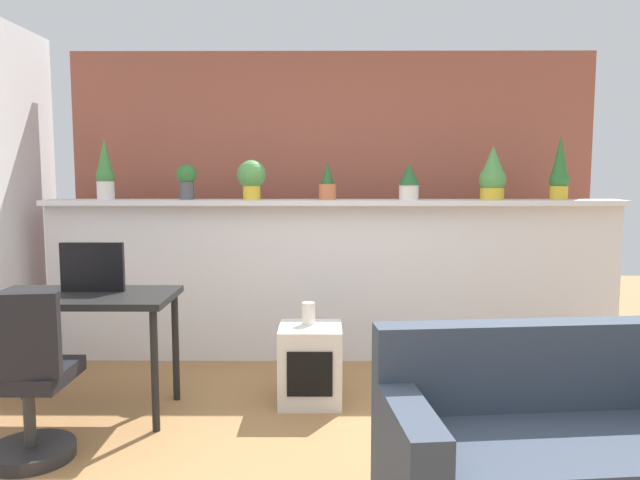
{
  "coord_description": "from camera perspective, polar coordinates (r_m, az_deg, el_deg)",
  "views": [
    {
      "loc": [
        -0.07,
        -2.85,
        1.48
      ],
      "look_at": [
        -0.09,
        0.91,
        1.07
      ],
      "focal_mm": 35.02,
      "sensor_mm": 36.0,
      "label": 1
    }
  ],
  "objects": [
    {
      "name": "desk",
      "position": [
        4.05,
        -20.93,
        -5.81
      ],
      "size": [
        1.1,
        0.6,
        0.75
      ],
      "color": "black",
      "rests_on": "ground"
    },
    {
      "name": "vase_on_shelf",
      "position": [
        4.06,
        -1.07,
        -6.72
      ],
      "size": [
        0.08,
        0.08,
        0.14
      ],
      "primitive_type": "cylinder",
      "color": "silver",
      "rests_on": "side_cube_shelf"
    },
    {
      "name": "potted_plant_5",
      "position": [
        5.0,
        15.5,
        5.77
      ],
      "size": [
        0.21,
        0.21,
        0.42
      ],
      "color": "gold",
      "rests_on": "plant_shelf"
    },
    {
      "name": "potted_plant_0",
      "position": [
        5.13,
        -19.05,
        5.95
      ],
      "size": [
        0.14,
        0.14,
        0.47
      ],
      "color": "silver",
      "rests_on": "plant_shelf"
    },
    {
      "name": "potted_plant_3",
      "position": [
        4.83,
        0.69,
        5.14
      ],
      "size": [
        0.13,
        0.13,
        0.29
      ],
      "color": "#C66B42",
      "rests_on": "plant_shelf"
    },
    {
      "name": "brick_wall_behind",
      "position": [
        5.46,
        1.1,
        3.81
      ],
      "size": [
        4.46,
        0.1,
        2.5
      ],
      "primitive_type": "cube",
      "color": "#9E5442",
      "rests_on": "ground"
    },
    {
      "name": "office_chair",
      "position": [
        3.56,
        -25.42,
        -12.28
      ],
      "size": [
        0.47,
        0.47,
        0.91
      ],
      "color": "#262628",
      "rests_on": "ground"
    },
    {
      "name": "divider_wall",
      "position": [
        4.93,
        1.17,
        -3.89
      ],
      "size": [
        4.46,
        0.16,
        1.23
      ],
      "primitive_type": "cube",
      "color": "silver",
      "rests_on": "ground"
    },
    {
      "name": "tv_monitor",
      "position": [
        4.07,
        -20.08,
        -2.34
      ],
      "size": [
        0.39,
        0.04,
        0.3
      ],
      "primitive_type": "cube",
      "color": "black",
      "rests_on": "desk"
    },
    {
      "name": "side_cube_shelf",
      "position": [
        4.09,
        -0.89,
        -11.3
      ],
      "size": [
        0.4,
        0.41,
        0.5
      ],
      "color": "silver",
      "rests_on": "ground"
    },
    {
      "name": "potted_plant_2",
      "position": [
        4.81,
        -6.27,
        5.72
      ],
      "size": [
        0.22,
        0.22,
        0.31
      ],
      "color": "gold",
      "rests_on": "plant_shelf"
    },
    {
      "name": "plant_shelf",
      "position": [
        4.82,
        1.2,
        3.47
      ],
      "size": [
        4.46,
        0.31,
        0.04
      ],
      "primitive_type": "cube",
      "color": "silver",
      "rests_on": "divider_wall"
    },
    {
      "name": "potted_plant_1",
      "position": [
        4.95,
        -12.09,
        5.42
      ],
      "size": [
        0.15,
        0.15,
        0.27
      ],
      "color": "#4C4C51",
      "rests_on": "plant_shelf"
    },
    {
      "name": "potted_plant_4",
      "position": [
        4.82,
        8.13,
        5.4
      ],
      "size": [
        0.16,
        0.16,
        0.28
      ],
      "color": "silver",
      "rests_on": "plant_shelf"
    },
    {
      "name": "couch",
      "position": [
        3.0,
        21.5,
        -17.78
      ],
      "size": [
        1.63,
        0.91,
        0.8
      ],
      "color": "#333D4C",
      "rests_on": "ground"
    },
    {
      "name": "potted_plant_6",
      "position": [
        5.17,
        21.05,
        5.96
      ],
      "size": [
        0.15,
        0.15,
        0.5
      ],
      "color": "gold",
      "rests_on": "plant_shelf"
    }
  ]
}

